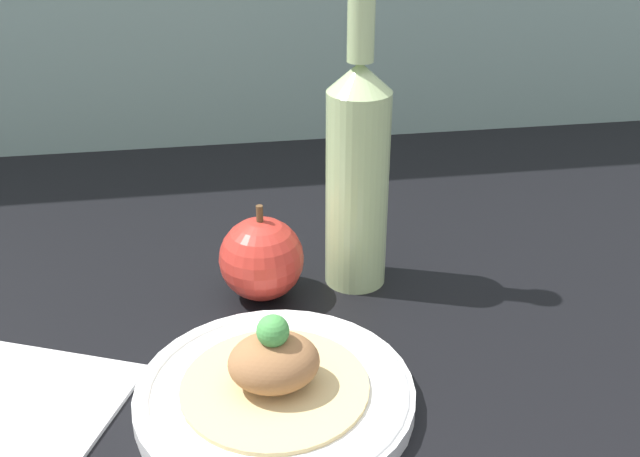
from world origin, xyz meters
TOP-DOWN VIEW (x-y plane):
  - ground_plane at (0.00, 0.00)cm, footprint 180.00×110.00cm
  - plate at (-8.43, -6.55)cm, footprint 22.37×22.37cm
  - plated_food at (-8.43, -6.55)cm, footprint 15.05×15.05cm
  - cider_bottle at (1.70, 11.33)cm, footprint 6.13×6.13cm
  - apple at (-7.95, 9.80)cm, footprint 8.29×8.29cm
  - napkin at (-28.97, -4.66)cm, footprint 20.57×20.72cm

SIDE VIEW (x-z plane):
  - ground_plane at x=0.00cm, z-range -4.00..0.00cm
  - napkin at x=-28.97cm, z-range 0.00..0.80cm
  - plate at x=-8.43cm, z-range 0.06..1.99cm
  - plated_food at x=-8.43cm, z-range 0.22..7.05cm
  - apple at x=-7.95cm, z-range -0.79..9.09cm
  - cider_bottle at x=1.70cm, z-range -3.27..27.93cm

